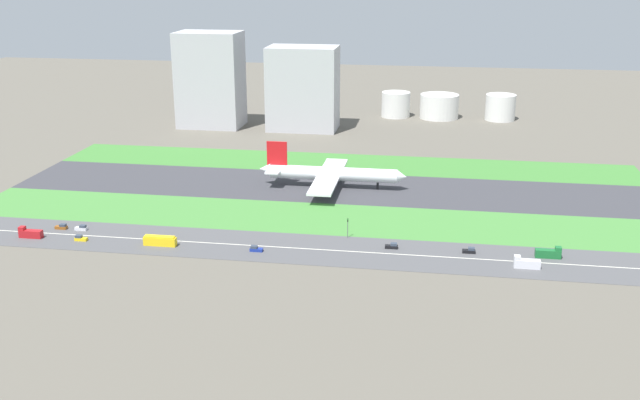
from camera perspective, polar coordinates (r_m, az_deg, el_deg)
name	(u,v)px	position (r m, az deg, el deg)	size (l,w,h in m)	color
ground_plane	(333,187)	(321.69, 1.02, 0.98)	(800.00, 800.00, 0.00)	#5B564C
runway	(333,187)	(321.68, 1.02, 0.99)	(280.00, 46.00, 0.10)	#38383D
grass_median_north	(345,163)	(360.72, 1.94, 2.89)	(280.00, 36.00, 0.10)	#3D7A33
grass_median_south	(318,218)	(283.19, -0.15, -1.42)	(280.00, 36.00, 0.10)	#427F38
highway	(303,249)	(253.70, -1.30, -3.81)	(280.00, 28.00, 0.10)	#4C4C4F
highway_centerline	(303,248)	(253.68, -1.30, -3.80)	(266.00, 0.50, 0.01)	silver
airliner	(329,174)	(320.13, 0.74, 2.06)	(65.00, 56.00, 19.70)	white
car_3	(392,246)	(254.69, 5.64, -3.60)	(4.40, 1.80, 2.00)	black
car_5	(256,249)	(251.99, -5.03, -3.83)	(4.40, 1.80, 2.00)	navy
car_0	(62,227)	(288.00, -19.50, -1.99)	(4.40, 1.80, 2.00)	brown
truck_2	(30,233)	(282.94, -21.67, -2.43)	(8.40, 2.50, 4.00)	#B2191E
bus_0	(160,241)	(261.79, -12.37, -3.13)	(11.60, 2.50, 3.50)	yellow
car_2	(80,238)	(274.07, -18.18, -2.86)	(4.40, 1.80, 2.00)	yellow
car_1	(469,251)	(254.77, 11.58, -3.89)	(4.40, 1.80, 2.00)	black
truck_1	(549,253)	(257.25, 17.42, -3.98)	(8.40, 2.50, 4.00)	#19662D
car_4	(82,228)	(284.38, -18.10, -2.09)	(4.40, 1.80, 2.00)	silver
truck_0	(526,263)	(246.87, 15.78, -4.77)	(8.40, 2.50, 4.00)	silver
traffic_light	(348,227)	(262.24, 2.18, -2.08)	(0.36, 0.50, 7.20)	#4C4C51
terminal_building	(210,80)	(444.03, -8.55, 9.27)	(37.02, 26.41, 55.78)	#B2B2B7
hangar_building	(303,88)	(431.23, -1.34, 8.70)	(40.24, 26.08, 48.29)	#B2B2B7
fuel_tank_west	(396,104)	(472.15, 5.93, 7.43)	(18.01, 18.01, 15.76)	silver
fuel_tank_centre	(439,106)	(471.56, 9.28, 7.23)	(24.15, 24.15, 15.02)	silver
fuel_tank_east	(500,107)	(473.18, 13.89, 7.03)	(18.46, 18.46, 15.99)	silver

